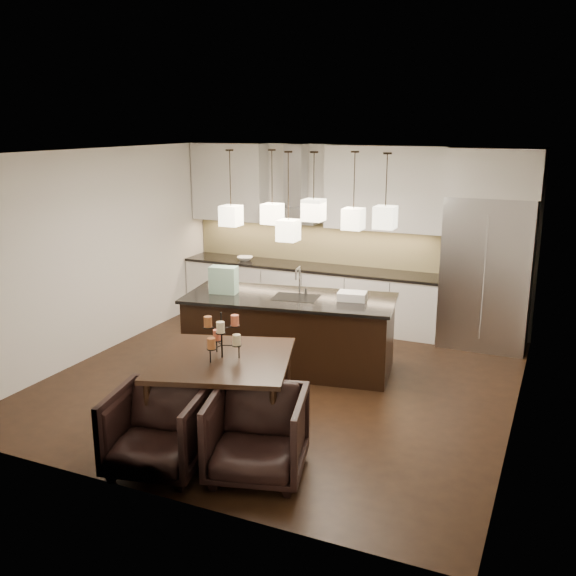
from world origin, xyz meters
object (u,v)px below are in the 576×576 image
at_px(refrigerator, 487,273).
at_px(island_body, 290,334).
at_px(dining_table, 223,395).
at_px(armchair_left, 157,431).
at_px(armchair_right, 257,435).

xyz_separation_m(refrigerator, island_body, (-2.20, -1.90, -0.62)).
xyz_separation_m(dining_table, armchair_left, (-0.18, -0.91, -0.02)).
bearing_deg(armchair_right, armchair_left, -177.10).
bearing_deg(armchair_left, armchair_right, 5.73).
distance_m(refrigerator, dining_table, 4.43).
bearing_deg(refrigerator, island_body, -139.19).
relative_size(refrigerator, armchair_right, 2.45).
relative_size(dining_table, armchair_left, 1.58).
height_order(refrigerator, island_body, refrigerator).
height_order(dining_table, armchair_left, dining_table).
height_order(island_body, armchair_left, island_body).
relative_size(refrigerator, dining_table, 1.58).
bearing_deg(armchair_right, refrigerator, 57.83).
height_order(refrigerator, armchair_right, refrigerator).
bearing_deg(armchair_right, island_body, 92.54).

